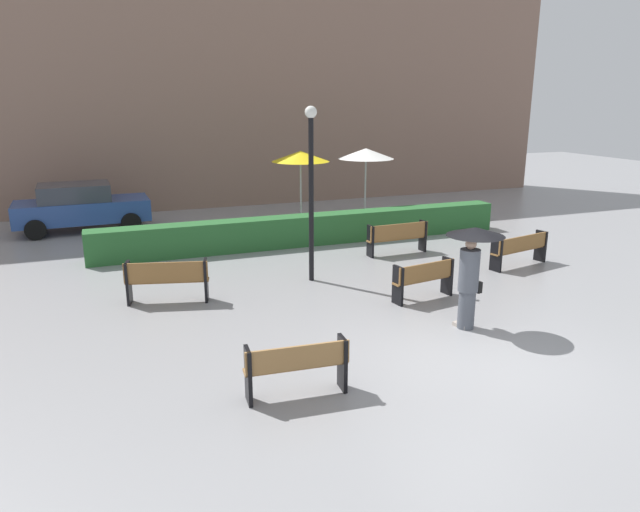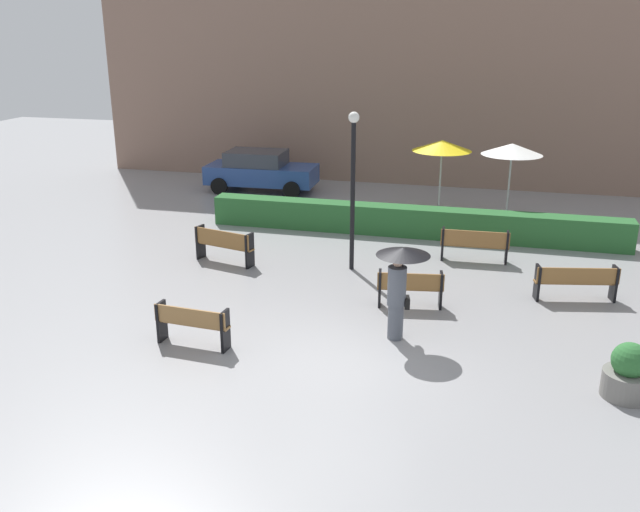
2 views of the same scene
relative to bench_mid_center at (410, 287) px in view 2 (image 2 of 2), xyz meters
name	(u,v)px [view 2 (image 2 of 2)]	position (x,y,z in m)	size (l,w,h in m)	color
ground_plane	(350,358)	(-0.80, -2.80, -0.51)	(60.00, 60.00, 0.00)	gray
bench_mid_center	(410,287)	(0.00, 0.00, 0.00)	(1.53, 0.56, 0.85)	olive
bench_far_left	(224,244)	(-5.27, 1.80, 0.05)	(1.78, 0.77, 0.93)	olive
bench_near_left	(192,323)	(-3.98, -3.07, 0.01)	(1.57, 0.44, 0.85)	#9E7242
bench_far_right	(576,280)	(3.70, 1.36, 0.00)	(1.91, 0.73, 0.84)	olive
bench_back_row	(475,243)	(1.29, 3.60, 0.02)	(1.83, 0.40, 0.89)	olive
pedestrian_with_umbrella	(400,277)	(-0.04, -1.69, 0.84)	(1.09, 1.09, 1.98)	#4C515B
planter_pot	(628,374)	(4.14, -3.01, -0.07)	(0.83, 0.83, 1.01)	slate
lamp_post	(353,176)	(-1.82, 2.20, 2.01)	(0.28, 0.28, 4.12)	black
patio_umbrella_yellow	(442,146)	(-0.05, 8.06, 1.88)	(1.95, 1.95, 2.57)	silver
patio_umbrella_white	(512,149)	(2.16, 7.61, 1.94)	(1.91, 1.91, 2.63)	silver
hedge_strip	(412,221)	(-0.65, 5.60, -0.06)	(12.66, 0.70, 0.90)	#28602D
building_facade	(438,55)	(-0.80, 13.20, 4.52)	(28.00, 1.20, 10.05)	#846656
parked_car	(260,170)	(-7.08, 10.06, 0.31)	(4.25, 2.08, 1.57)	#28478C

